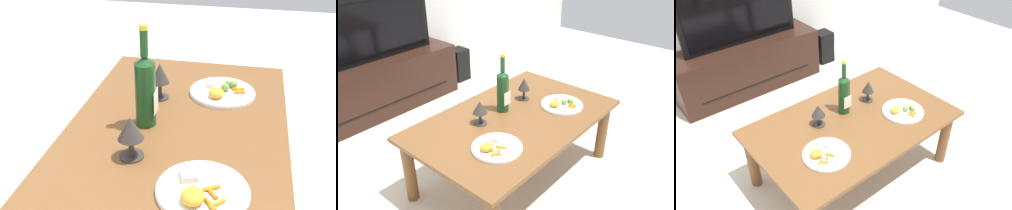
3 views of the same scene
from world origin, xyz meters
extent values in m
cube|color=brown|center=(0.00, 0.00, 0.43)|extent=(1.25, 0.78, 0.03)
cylinder|color=brown|center=(0.56, -0.32, 0.21)|extent=(0.07, 0.07, 0.41)
cylinder|color=brown|center=(0.56, 0.32, 0.21)|extent=(0.07, 0.07, 0.41)
cylinder|color=#19471E|center=(0.02, 0.11, 0.56)|extent=(0.07, 0.07, 0.24)
cone|color=#19471E|center=(0.02, 0.11, 0.69)|extent=(0.07, 0.07, 0.03)
cylinder|color=#19471E|center=(0.02, 0.11, 0.75)|extent=(0.03, 0.03, 0.09)
cylinder|color=yellow|center=(0.02, 0.11, 0.80)|extent=(0.03, 0.03, 0.02)
cube|color=silver|center=(0.02, 0.08, 0.53)|extent=(0.06, 0.00, 0.08)
cylinder|color=#38332D|center=(-0.18, 0.11, 0.44)|extent=(0.08, 0.08, 0.01)
cylinder|color=#38332D|center=(-0.18, 0.11, 0.48)|extent=(0.02, 0.02, 0.06)
cone|color=#38332D|center=(-0.18, 0.11, 0.54)|extent=(0.08, 0.08, 0.07)
cylinder|color=#38332D|center=(0.23, 0.11, 0.44)|extent=(0.07, 0.07, 0.01)
cylinder|color=#38332D|center=(0.23, 0.11, 0.48)|extent=(0.02, 0.02, 0.06)
cone|color=#38332D|center=(0.23, 0.11, 0.55)|extent=(0.08, 0.08, 0.08)
cylinder|color=white|center=(-0.31, -0.14, 0.44)|extent=(0.27, 0.27, 0.01)
torus|color=white|center=(-0.31, -0.14, 0.45)|extent=(0.27, 0.27, 0.01)
ellipsoid|color=orange|center=(-0.36, -0.12, 0.47)|extent=(0.07, 0.06, 0.04)
cube|color=beige|center=(-0.26, -0.09, 0.46)|extent=(0.07, 0.06, 0.02)
cylinder|color=orange|center=(-0.30, -0.16, 0.46)|extent=(0.04, 0.05, 0.01)
cylinder|color=orange|center=(-0.32, -0.16, 0.46)|extent=(0.05, 0.04, 0.01)
cylinder|color=orange|center=(-0.37, -0.16, 0.46)|extent=(0.05, 0.04, 0.01)
cylinder|color=orange|center=(-0.36, -0.18, 0.46)|extent=(0.04, 0.05, 0.01)
cylinder|color=white|center=(0.31, -0.14, 0.44)|extent=(0.27, 0.27, 0.01)
torus|color=white|center=(0.31, -0.14, 0.45)|extent=(0.27, 0.27, 0.01)
ellipsoid|color=orange|center=(0.26, -0.12, 0.47)|extent=(0.07, 0.06, 0.04)
cube|color=beige|center=(0.36, -0.09, 0.46)|extent=(0.07, 0.06, 0.02)
cylinder|color=orange|center=(0.31, -0.21, 0.46)|extent=(0.02, 0.05, 0.01)
cylinder|color=orange|center=(0.33, -0.20, 0.46)|extent=(0.04, 0.04, 0.01)
cylinder|color=orange|center=(0.34, -0.20, 0.46)|extent=(0.02, 0.05, 0.01)
sphere|color=olive|center=(0.32, -0.14, 0.46)|extent=(0.03, 0.03, 0.03)
sphere|color=olive|center=(0.32, -0.15, 0.47)|extent=(0.03, 0.03, 0.03)
sphere|color=olive|center=(0.36, -0.17, 0.46)|extent=(0.03, 0.03, 0.03)
sphere|color=olive|center=(0.35, -0.18, 0.47)|extent=(0.03, 0.03, 0.03)
sphere|color=olive|center=(0.37, -0.15, 0.46)|extent=(0.03, 0.03, 0.03)
camera|label=1|loc=(-1.21, -0.22, 1.22)|focal=44.03mm
camera|label=2|loc=(-1.42, -1.15, 1.50)|focal=37.60mm
camera|label=3|loc=(-1.11, -1.24, 1.75)|focal=36.34mm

